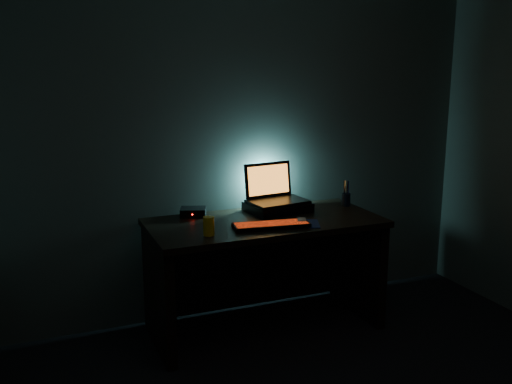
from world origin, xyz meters
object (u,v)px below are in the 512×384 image
(juice_glass, at_px, (209,226))
(router, at_px, (193,212))
(laptop, at_px, (274,193))
(keyboard, at_px, (271,225))
(pen_cup, at_px, (346,200))
(mouse, at_px, (301,221))

(juice_glass, distance_m, router, 0.45)
(laptop, bearing_deg, router, 167.84)
(keyboard, height_order, juice_glass, juice_glass)
(keyboard, relative_size, router, 2.42)
(juice_glass, bearing_deg, laptop, 34.19)
(keyboard, height_order, pen_cup, pen_cup)
(router, bearing_deg, juice_glass, -74.22)
(laptop, xyz_separation_m, keyboard, (-0.19, -0.40, -0.11))
(laptop, xyz_separation_m, pen_cup, (0.52, -0.09, -0.08))
(pen_cup, bearing_deg, mouse, -148.87)
(juice_glass, relative_size, router, 0.56)
(laptop, distance_m, pen_cup, 0.53)
(pen_cup, bearing_deg, laptop, 170.09)
(pen_cup, distance_m, router, 1.09)
(laptop, distance_m, juice_glass, 0.72)
(juice_glass, xyz_separation_m, router, (0.04, 0.45, -0.03))
(laptop, relative_size, keyboard, 0.84)
(keyboard, xyz_separation_m, juice_glass, (-0.41, -0.01, 0.04))
(keyboard, xyz_separation_m, router, (-0.37, 0.44, 0.01))
(mouse, distance_m, router, 0.73)
(laptop, relative_size, mouse, 4.60)
(laptop, bearing_deg, mouse, -95.21)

